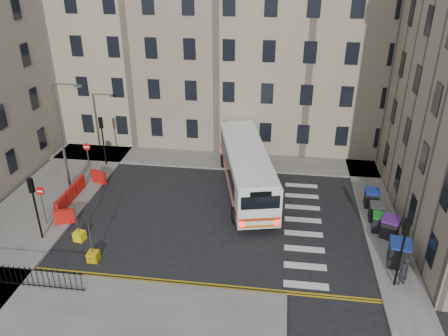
% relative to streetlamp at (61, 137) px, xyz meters
% --- Properties ---
extents(ground, '(120.00, 120.00, 0.00)m').
position_rel_streetlamp_xyz_m(ground, '(13.00, -2.00, -4.34)').
color(ground, black).
rests_on(ground, ground).
extents(pavement_north, '(36.00, 3.20, 0.15)m').
position_rel_streetlamp_xyz_m(pavement_north, '(7.00, 6.60, -4.26)').
color(pavement_north, slate).
rests_on(pavement_north, ground).
extents(pavement_east, '(2.40, 26.00, 0.15)m').
position_rel_streetlamp_xyz_m(pavement_east, '(22.00, 2.00, -4.26)').
color(pavement_east, slate).
rests_on(pavement_east, ground).
extents(pavement_west, '(6.00, 22.00, 0.15)m').
position_rel_streetlamp_xyz_m(pavement_west, '(-1.00, -1.00, -4.26)').
color(pavement_west, slate).
rests_on(pavement_west, ground).
extents(pavement_sw, '(20.00, 6.00, 0.15)m').
position_rel_streetlamp_xyz_m(pavement_sw, '(6.00, -12.00, -4.26)').
color(pavement_sw, slate).
rests_on(pavement_sw, ground).
extents(terrace_north, '(38.30, 10.80, 17.20)m').
position_rel_streetlamp_xyz_m(terrace_north, '(6.00, 13.50, 4.28)').
color(terrace_north, tan).
rests_on(terrace_north, ground).
extents(traffic_light_east, '(0.28, 0.22, 4.10)m').
position_rel_streetlamp_xyz_m(traffic_light_east, '(21.60, -7.50, -1.47)').
color(traffic_light_east, black).
rests_on(traffic_light_east, pavement_east).
extents(traffic_light_nw, '(0.28, 0.22, 4.10)m').
position_rel_streetlamp_xyz_m(traffic_light_nw, '(1.00, 4.50, -1.47)').
color(traffic_light_nw, black).
rests_on(traffic_light_nw, pavement_west).
extents(traffic_light_sw, '(0.28, 0.22, 4.10)m').
position_rel_streetlamp_xyz_m(traffic_light_sw, '(1.00, -6.00, -1.47)').
color(traffic_light_sw, black).
rests_on(traffic_light_sw, pavement_west).
extents(streetlamp, '(0.50, 0.22, 8.14)m').
position_rel_streetlamp_xyz_m(streetlamp, '(0.00, 0.00, 0.00)').
color(streetlamp, '#595B5E').
rests_on(streetlamp, pavement_west).
extents(no_entry_north, '(0.60, 0.08, 3.00)m').
position_rel_streetlamp_xyz_m(no_entry_north, '(0.50, 2.50, -2.26)').
color(no_entry_north, '#595B5E').
rests_on(no_entry_north, pavement_west).
extents(no_entry_south, '(0.60, 0.08, 3.00)m').
position_rel_streetlamp_xyz_m(no_entry_south, '(0.50, -4.50, -2.26)').
color(no_entry_south, '#595B5E').
rests_on(no_entry_south, pavement_west).
extents(roadworks_barriers, '(1.66, 6.26, 1.00)m').
position_rel_streetlamp_xyz_m(roadworks_barriers, '(1.16, -1.50, -3.69)').
color(roadworks_barriers, red).
rests_on(roadworks_barriers, pavement_west).
extents(iron_railings, '(7.80, 0.04, 1.20)m').
position_rel_streetlamp_xyz_m(iron_railings, '(1.75, -10.20, -3.59)').
color(iron_railings, black).
rests_on(iron_railings, pavement_sw).
extents(bus, '(5.37, 12.26, 3.26)m').
position_rel_streetlamp_xyz_m(bus, '(12.87, 1.96, -2.46)').
color(bus, white).
rests_on(bus, ground).
extents(wheelie_bin_a, '(1.38, 1.51, 1.45)m').
position_rel_streetlamp_xyz_m(wheelie_bin_a, '(22.11, -5.66, -3.46)').
color(wheelie_bin_a, black).
rests_on(wheelie_bin_a, pavement_east).
extents(wheelie_bin_b, '(1.38, 1.46, 1.27)m').
position_rel_streetlamp_xyz_m(wheelie_bin_b, '(22.19, -2.92, -3.55)').
color(wheelie_bin_b, black).
rests_on(wheelie_bin_b, pavement_east).
extents(wheelie_bin_c, '(1.04, 1.15, 1.13)m').
position_rel_streetlamp_xyz_m(wheelie_bin_c, '(21.66, -2.37, -3.62)').
color(wheelie_bin_c, black).
rests_on(wheelie_bin_c, pavement_east).
extents(wheelie_bin_d, '(0.99, 1.11, 1.15)m').
position_rel_streetlamp_xyz_m(wheelie_bin_d, '(21.69, -1.10, -3.61)').
color(wheelie_bin_d, black).
rests_on(wheelie_bin_d, pavement_east).
extents(wheelie_bin_e, '(1.02, 1.15, 1.19)m').
position_rel_streetlamp_xyz_m(wheelie_bin_e, '(21.66, 0.65, -3.59)').
color(wheelie_bin_e, black).
rests_on(wheelie_bin_e, pavement_east).
extents(pedestrian, '(0.76, 0.68, 1.73)m').
position_rel_streetlamp_xyz_m(pedestrian, '(21.94, -7.38, -3.32)').
color(pedestrian, black).
rests_on(pedestrian, pavement_east).
extents(bollard_yellow, '(0.71, 0.71, 0.60)m').
position_rel_streetlamp_xyz_m(bollard_yellow, '(3.31, -5.73, -4.04)').
color(bollard_yellow, yellow).
rests_on(bollard_yellow, ground).
extents(bollard_chevron, '(0.60, 0.60, 0.60)m').
position_rel_streetlamp_xyz_m(bollard_chevron, '(4.96, -7.54, -4.04)').
color(bollard_chevron, '#CA9F0B').
rests_on(bollard_chevron, ground).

